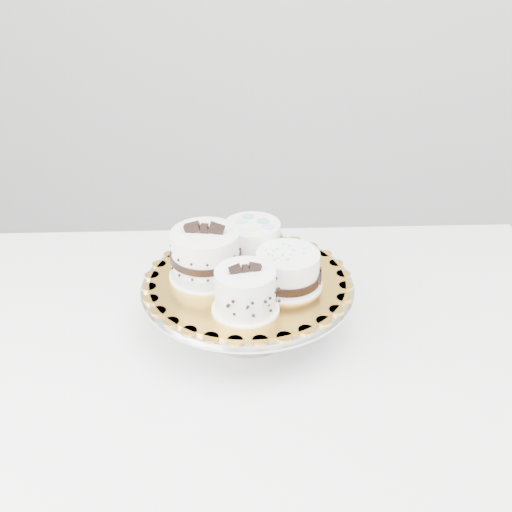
# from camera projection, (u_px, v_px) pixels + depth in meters

# --- Properties ---
(table) EXTENTS (1.27, 0.94, 0.75)m
(table) POSITION_uv_depth(u_px,v_px,m) (253.00, 376.00, 1.11)
(table) COLOR white
(table) RESTS_ON floor
(cake_stand) EXTENTS (0.35, 0.35, 0.09)m
(cake_stand) POSITION_uv_depth(u_px,v_px,m) (248.00, 297.00, 1.07)
(cake_stand) COLOR gray
(cake_stand) RESTS_ON table
(cake_board) EXTENTS (0.42, 0.42, 0.00)m
(cake_board) POSITION_uv_depth(u_px,v_px,m) (248.00, 281.00, 1.05)
(cake_board) COLOR gold
(cake_board) RESTS_ON cake_stand
(cake_swirl) EXTENTS (0.12, 0.12, 0.08)m
(cake_swirl) POSITION_uv_depth(u_px,v_px,m) (245.00, 291.00, 0.96)
(cake_swirl) COLOR white
(cake_swirl) RESTS_ON cake_board
(cake_banded) EXTENTS (0.12, 0.12, 0.10)m
(cake_banded) POSITION_uv_depth(u_px,v_px,m) (206.00, 256.00, 1.04)
(cake_banded) COLOR white
(cake_banded) RESTS_ON cake_board
(cake_dots) EXTENTS (0.12, 0.12, 0.07)m
(cake_dots) POSITION_uv_depth(u_px,v_px,m) (252.00, 242.00, 1.09)
(cake_dots) COLOR white
(cake_dots) RESTS_ON cake_board
(cake_ribbon) EXTENTS (0.12, 0.11, 0.06)m
(cake_ribbon) POSITION_uv_depth(u_px,v_px,m) (288.00, 270.00, 1.02)
(cake_ribbon) COLOR white
(cake_ribbon) RESTS_ON cake_board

